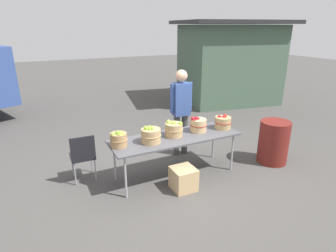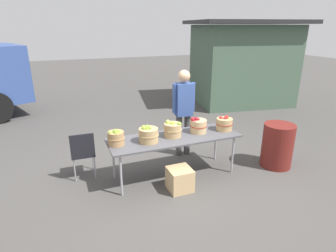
% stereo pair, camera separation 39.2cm
% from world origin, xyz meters
% --- Properties ---
extents(ground_plane, '(40.00, 40.00, 0.00)m').
position_xyz_m(ground_plane, '(0.00, 0.00, 0.00)').
color(ground_plane, '#474442').
extents(market_table, '(2.30, 0.76, 0.75)m').
position_xyz_m(market_table, '(0.00, 0.00, 0.71)').
color(market_table, '#4C4C51').
rests_on(market_table, ground).
extents(apple_basket_green_0, '(0.28, 0.28, 0.27)m').
position_xyz_m(apple_basket_green_0, '(-1.01, 0.03, 0.88)').
color(apple_basket_green_0, '#A87F51').
rests_on(apple_basket_green_0, market_table).
extents(apple_basket_green_1, '(0.34, 0.34, 0.29)m').
position_xyz_m(apple_basket_green_1, '(-0.49, -0.04, 0.88)').
color(apple_basket_green_1, tan).
rests_on(apple_basket_green_1, market_table).
extents(apple_basket_green_2, '(0.32, 0.32, 0.29)m').
position_xyz_m(apple_basket_green_2, '(-0.02, 0.04, 0.88)').
color(apple_basket_green_2, tan).
rests_on(apple_basket_green_2, market_table).
extents(apple_basket_red_0, '(0.31, 0.31, 0.29)m').
position_xyz_m(apple_basket_red_0, '(0.48, 0.05, 0.88)').
color(apple_basket_red_0, tan).
rests_on(apple_basket_red_0, market_table).
extents(apple_basket_red_1, '(0.31, 0.31, 0.28)m').
position_xyz_m(apple_basket_red_1, '(0.99, -0.02, 0.87)').
color(apple_basket_red_1, tan).
rests_on(apple_basket_red_1, market_table).
extents(vendor_adult, '(0.47, 0.26, 1.78)m').
position_xyz_m(vendor_adult, '(0.51, 0.75, 1.05)').
color(vendor_adult, '#3F3F3F').
rests_on(vendor_adult, ground).
extents(food_kiosk, '(3.96, 3.47, 2.74)m').
position_xyz_m(food_kiosk, '(4.20, 4.01, 1.38)').
color(food_kiosk, '#47604C').
rests_on(food_kiosk, ground).
extents(folding_chair, '(0.41, 0.41, 0.86)m').
position_xyz_m(folding_chair, '(-1.51, 0.53, 0.51)').
color(folding_chair, black).
rests_on(folding_chair, ground).
extents(trash_barrel, '(0.58, 0.58, 0.84)m').
position_xyz_m(trash_barrel, '(1.97, -0.38, 0.42)').
color(trash_barrel, maroon).
rests_on(trash_barrel, ground).
extents(produce_crate, '(0.38, 0.38, 0.38)m').
position_xyz_m(produce_crate, '(-0.10, -0.47, 0.19)').
color(produce_crate, tan).
rests_on(produce_crate, ground).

